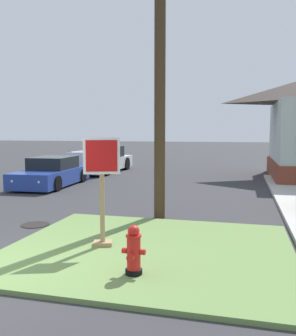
{
  "coord_description": "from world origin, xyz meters",
  "views": [
    {
      "loc": [
        3.98,
        -5.05,
        2.35
      ],
      "look_at": [
        1.78,
        3.53,
        1.47
      ],
      "focal_mm": 39.31,
      "sensor_mm": 36.0,
      "label": 1
    }
  ],
  "objects": [
    {
      "name": "stop_sign",
      "position": [
        1.32,
        1.65,
        1.12
      ],
      "size": [
        0.68,
        0.38,
        2.15
      ],
      "color": "#A3845B",
      "rests_on": "grass_corner_patch"
    },
    {
      "name": "parked_sedan_blue",
      "position": [
        -4.03,
        9.3,
        0.54
      ],
      "size": [
        2.13,
        4.47,
        1.25
      ],
      "color": "#233D93",
      "rests_on": "ground"
    },
    {
      "name": "grass_corner_patch",
      "position": [
        2.25,
        1.76,
        0.04
      ],
      "size": [
        5.49,
        4.78,
        0.08
      ],
      "primitive_type": "cube",
      "color": "#668447",
      "rests_on": "ground"
    },
    {
      "name": "fire_hydrant",
      "position": [
        2.35,
        0.39,
        0.45
      ],
      "size": [
        0.38,
        0.34,
        0.8
      ],
      "color": "black",
      "rests_on": "grass_corner_patch"
    },
    {
      "name": "utility_pole",
      "position": [
        1.84,
        4.55,
        4.91
      ],
      "size": [
        1.41,
        0.3,
        9.49
      ],
      "color": "#42301E",
      "rests_on": "ground"
    },
    {
      "name": "manhole_cover",
      "position": [
        -1.03,
        3.03,
        0.01
      ],
      "size": [
        0.7,
        0.7,
        0.02
      ],
      "primitive_type": "cylinder",
      "color": "black",
      "rests_on": "ground"
    },
    {
      "name": "pickup_truck_white",
      "position": [
        -3.86,
        14.95,
        0.62
      ],
      "size": [
        2.11,
        5.49,
        1.48
      ],
      "color": "silver",
      "rests_on": "ground"
    }
  ]
}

